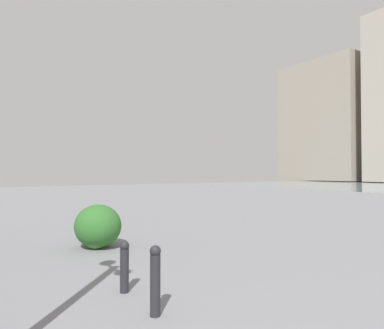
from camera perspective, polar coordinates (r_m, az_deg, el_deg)
The scene contains 5 objects.
building_highrise at distance 76.80m, azimuth 22.30°, elevation 6.39°, with size 16.57×14.37×23.42m.
bollard_near at distance 4.16m, azimuth -6.12°, elevation -18.38°, with size 0.13×0.13×0.80m.
bollard_mid at distance 4.98m, azimuth -11.15°, elevation -16.12°, with size 0.13×0.13×0.70m.
shrub_low at distance 7.79m, azimuth -15.65°, elevation -11.45°, with size 0.61×0.55×0.52m.
shrub_round at distance 7.86m, azimuth -15.35°, elevation -9.82°, with size 1.10×0.99×0.93m.
Camera 1 is at (0.11, 1.01, 1.65)m, focal length 32.13 mm.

